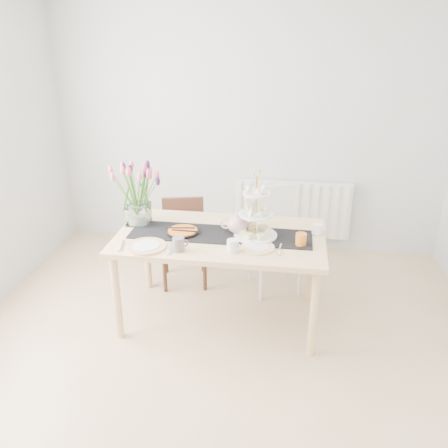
# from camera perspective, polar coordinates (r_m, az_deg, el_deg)

# --- Properties ---
(room_shell) EXTENTS (4.50, 4.50, 4.50)m
(room_shell) POSITION_cam_1_polar(r_m,az_deg,el_deg) (2.73, -2.20, 2.46)
(room_shell) COLOR tan
(room_shell) RESTS_ON ground
(radiator) EXTENTS (1.20, 0.08, 0.60)m
(radiator) POSITION_cam_1_polar(r_m,az_deg,el_deg) (5.03, 8.22, 1.80)
(radiator) COLOR white
(radiator) RESTS_ON room_shell
(dining_table) EXTENTS (1.60, 0.90, 0.75)m
(dining_table) POSITION_cam_1_polar(r_m,az_deg,el_deg) (3.68, -0.43, -2.41)
(dining_table) COLOR tan
(dining_table) RESTS_ON ground
(chair_brown) EXTENTS (0.47, 0.47, 0.77)m
(chair_brown) POSITION_cam_1_polar(r_m,az_deg,el_deg) (4.40, -4.86, -1.30)
(chair_brown) COLOR #321A12
(chair_brown) RESTS_ON ground
(chair_white) EXTENTS (0.59, 0.59, 0.92)m
(chair_white) POSITION_cam_1_polar(r_m,az_deg,el_deg) (4.28, 5.93, -0.75)
(chair_white) COLOR white
(chair_white) RESTS_ON ground
(table_runner) EXTENTS (1.40, 0.35, 0.01)m
(table_runner) POSITION_cam_1_polar(r_m,az_deg,el_deg) (3.65, -0.44, -1.27)
(table_runner) COLOR black
(table_runner) RESTS_ON dining_table
(tulip_vase) EXTENTS (0.63, 0.63, 0.54)m
(tulip_vase) POSITION_cam_1_polar(r_m,az_deg,el_deg) (3.80, -10.54, 4.85)
(tulip_vase) COLOR silver
(tulip_vase) RESTS_ON dining_table
(cake_stand) EXTENTS (0.33, 0.33, 0.48)m
(cake_stand) POSITION_cam_1_polar(r_m,az_deg,el_deg) (3.57, 3.85, 0.47)
(cake_stand) COLOR gold
(cake_stand) RESTS_ON dining_table
(teapot) EXTENTS (0.26, 0.21, 0.17)m
(teapot) POSITION_cam_1_polar(r_m,az_deg,el_deg) (3.64, 1.64, -0.02)
(teapot) COLOR silver
(teapot) RESTS_ON dining_table
(cream_jug) EXTENTS (0.10, 0.10, 0.08)m
(cream_jug) POSITION_cam_1_polar(r_m,az_deg,el_deg) (3.72, 11.14, -0.63)
(cream_jug) COLOR white
(cream_jug) RESTS_ON dining_table
(tart_tin) EXTENTS (0.26, 0.26, 0.03)m
(tart_tin) POSITION_cam_1_polar(r_m,az_deg,el_deg) (3.68, -4.99, -0.93)
(tart_tin) COLOR black
(tart_tin) RESTS_ON dining_table
(mug_grey) EXTENTS (0.12, 0.12, 0.10)m
(mug_grey) POSITION_cam_1_polar(r_m,az_deg,el_deg) (3.40, -5.50, -2.44)
(mug_grey) COLOR slate
(mug_grey) RESTS_ON dining_table
(mug_white) EXTENTS (0.10, 0.10, 0.09)m
(mug_white) POSITION_cam_1_polar(r_m,az_deg,el_deg) (3.37, 0.99, -2.64)
(mug_white) COLOR white
(mug_white) RESTS_ON dining_table
(mug_orange) EXTENTS (0.10, 0.10, 0.10)m
(mug_orange) POSITION_cam_1_polar(r_m,az_deg,el_deg) (3.50, 9.25, -1.87)
(mug_orange) COLOR orange
(mug_orange) RESTS_ON dining_table
(plate_left) EXTENTS (0.35, 0.35, 0.02)m
(plate_left) POSITION_cam_1_polar(r_m,az_deg,el_deg) (3.50, -9.34, -2.66)
(plate_left) COLOR silver
(plate_left) RESTS_ON dining_table
(plate_right) EXTENTS (0.27, 0.27, 0.01)m
(plate_right) POSITION_cam_1_polar(r_m,az_deg,el_deg) (3.45, 4.08, -2.83)
(plate_right) COLOR white
(plate_right) RESTS_ON dining_table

